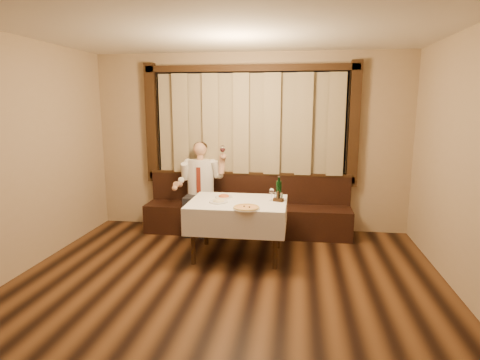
# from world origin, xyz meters

# --- Properties ---
(room) EXTENTS (5.01, 6.01, 2.81)m
(room) POSITION_xyz_m (-0.00, 0.97, 1.50)
(room) COLOR black
(room) RESTS_ON ground
(banquette) EXTENTS (3.20, 0.61, 0.94)m
(banquette) POSITION_xyz_m (0.00, 2.72, 0.31)
(banquette) COLOR black
(banquette) RESTS_ON ground
(dining_table) EXTENTS (1.27, 0.97, 0.76)m
(dining_table) POSITION_xyz_m (0.00, 1.70, 0.65)
(dining_table) COLOR black
(dining_table) RESTS_ON ground
(pizza) EXTENTS (0.34, 0.34, 0.04)m
(pizza) POSITION_xyz_m (0.16, 1.32, 0.77)
(pizza) COLOR white
(pizza) RESTS_ON dining_table
(pasta_red) EXTENTS (0.24, 0.24, 0.08)m
(pasta_red) POSITION_xyz_m (-0.22, 1.87, 0.79)
(pasta_red) COLOR white
(pasta_red) RESTS_ON dining_table
(pasta_cream) EXTENTS (0.25, 0.25, 0.08)m
(pasta_cream) POSITION_xyz_m (-0.24, 1.59, 0.79)
(pasta_cream) COLOR white
(pasta_cream) RESTS_ON dining_table
(green_bottle) EXTENTS (0.07, 0.07, 0.33)m
(green_bottle) POSITION_xyz_m (0.53, 1.79, 0.90)
(green_bottle) COLOR #0F4717
(green_bottle) RESTS_ON dining_table
(table_wine_glass) EXTENTS (0.06, 0.06, 0.17)m
(table_wine_glass) POSITION_xyz_m (0.44, 1.78, 0.88)
(table_wine_glass) COLOR white
(table_wine_glass) RESTS_ON dining_table
(cruet_caddy) EXTENTS (0.14, 0.10, 0.14)m
(cruet_caddy) POSITION_xyz_m (0.53, 1.76, 0.81)
(cruet_caddy) COLOR black
(cruet_caddy) RESTS_ON dining_table
(seated_man) EXTENTS (0.79, 0.59, 1.43)m
(seated_man) POSITION_xyz_m (-0.74, 2.63, 0.83)
(seated_man) COLOR black
(seated_man) RESTS_ON ground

